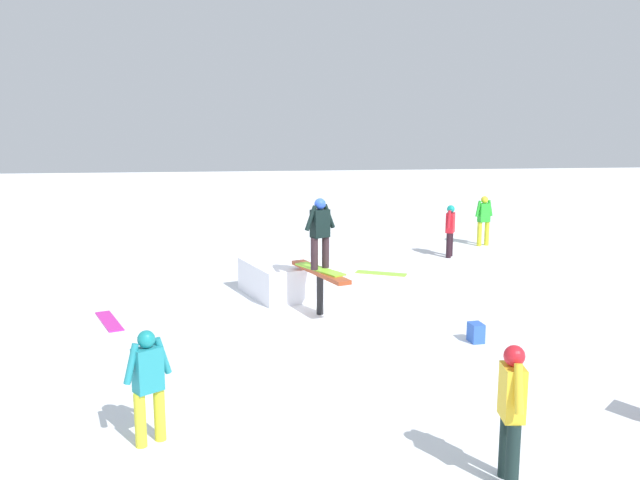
{
  "coord_description": "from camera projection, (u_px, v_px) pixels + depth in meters",
  "views": [
    {
      "loc": [
        13.54,
        -1.38,
        4.14
      ],
      "look_at": [
        0.0,
        0.0,
        1.5
      ],
      "focal_mm": 40.0,
      "sensor_mm": 36.0,
      "label": 1
    }
  ],
  "objects": [
    {
      "name": "bystander_teal",
      "position": [
        148.0,
        381.0,
        8.65
      ],
      "size": [
        0.45,
        0.57,
        1.45
      ],
      "rotation": [
        0.0,
        0.0,
        2.2
      ],
      "color": "yellow",
      "rests_on": "ground"
    },
    {
      "name": "snow_kicker_ramp",
      "position": [
        285.0,
        278.0,
        15.55
      ],
      "size": [
        2.22,
        2.05,
        0.73
      ],
      "primitive_type": "cube",
      "rotation": [
        0.0,
        0.0,
        0.37
      ],
      "color": "white",
      "rests_on": "ground"
    },
    {
      "name": "loose_snowboard_lime",
      "position": [
        381.0,
        273.0,
        17.47
      ],
      "size": [
        0.76,
        1.25,
        0.02
      ],
      "primitive_type": "cube",
      "rotation": [
        0.0,
        0.0,
        4.29
      ],
      "color": "#98E238",
      "rests_on": "ground"
    },
    {
      "name": "bystander_red",
      "position": [
        450.0,
        228.0,
        19.24
      ],
      "size": [
        0.58,
        0.35,
        1.42
      ],
      "rotation": [
        0.0,
        0.0,
        5.82
      ],
      "color": "black",
      "rests_on": "ground"
    },
    {
      "name": "backpack_on_snow",
      "position": [
        476.0,
        333.0,
        12.48
      ],
      "size": [
        0.33,
        0.26,
        0.34
      ],
      "primitive_type": "cube",
      "rotation": [
        0.0,
        0.0,
        0.13
      ],
      "color": "blue",
      "rests_on": "ground"
    },
    {
      "name": "rail_feature",
      "position": [
        320.0,
        278.0,
        14.01
      ],
      "size": [
        2.0,
        1.0,
        0.9
      ],
      "rotation": [
        0.0,
        0.0,
        0.37
      ],
      "color": "black",
      "rests_on": "ground"
    },
    {
      "name": "loose_snowboard_magenta",
      "position": [
        109.0,
        321.0,
        13.66
      ],
      "size": [
        1.39,
        0.77,
        0.02
      ],
      "primitive_type": "cube",
      "rotation": [
        0.0,
        0.0,
        3.52
      ],
      "color": "#D524A3",
      "rests_on": "ground"
    },
    {
      "name": "bystander_yellow",
      "position": [
        512.0,
        407.0,
        7.71
      ],
      "size": [
        0.67,
        0.26,
        1.6
      ],
      "rotation": [
        0.0,
        0.0,
        3.04
      ],
      "color": "#182928",
      "rests_on": "ground"
    },
    {
      "name": "bystander_green",
      "position": [
        484.0,
        218.0,
        20.75
      ],
      "size": [
        0.28,
        0.59,
        1.46
      ],
      "rotation": [
        0.0,
        0.0,
        4.99
      ],
      "color": "gold",
      "rests_on": "ground"
    },
    {
      "name": "main_rider_on_rail",
      "position": [
        320.0,
        234.0,
        13.84
      ],
      "size": [
        1.28,
        0.91,
        1.42
      ],
      "rotation": [
        0.0,
        0.0,
        0.53
      ],
      "color": "#8BDB30",
      "rests_on": "rail_feature"
    },
    {
      "name": "ground_plane",
      "position": [
        320.0,
        314.0,
        14.15
      ],
      "size": [
        60.0,
        60.0,
        0.0
      ],
      "primitive_type": "plane",
      "color": "white"
    }
  ]
}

